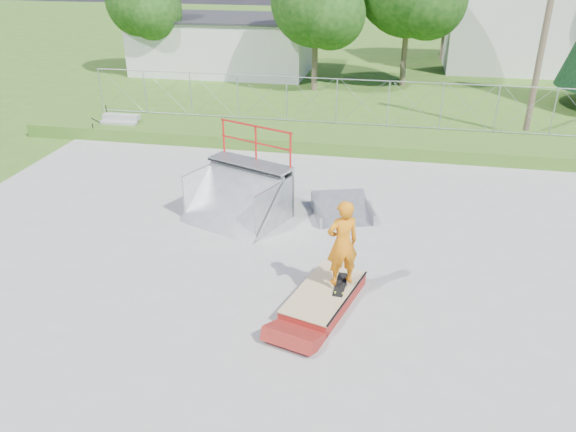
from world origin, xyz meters
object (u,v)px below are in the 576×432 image
(grind_box, at_px, (324,297))
(quarter_pipe, at_px, (235,179))
(skater, at_px, (342,246))
(flat_bank_ramp, at_px, (342,209))

(grind_box, xyz_separation_m, quarter_pipe, (-2.95, 3.53, 1.08))
(quarter_pipe, xyz_separation_m, skater, (3.27, -3.31, 0.09))
(quarter_pipe, bearing_deg, flat_bank_ramp, 37.54)
(grind_box, relative_size, flat_bank_ramp, 1.50)
(quarter_pipe, distance_m, flat_bank_ramp, 3.15)
(grind_box, bearing_deg, flat_bank_ramp, 106.95)
(quarter_pipe, bearing_deg, grind_box, -27.84)
(flat_bank_ramp, distance_m, skater, 4.26)
(grind_box, height_order, flat_bank_ramp, flat_bank_ramp)
(flat_bank_ramp, bearing_deg, skater, -102.50)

